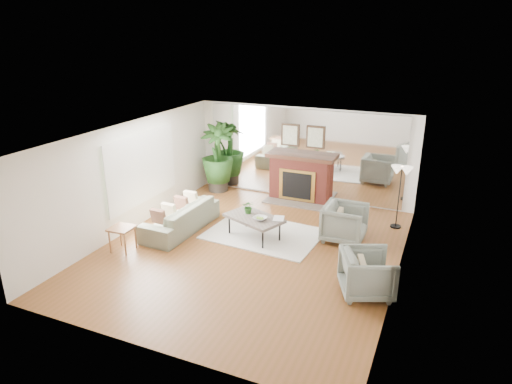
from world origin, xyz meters
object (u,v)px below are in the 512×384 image
at_px(fireplace, 299,177).
at_px(sofa, 180,217).
at_px(coffee_table, 254,219).
at_px(armchair_front, 367,274).
at_px(potted_ficus, 217,156).
at_px(armchair_back, 345,223).
at_px(side_table, 122,231).
at_px(floor_lamp, 401,176).

relative_size(fireplace, sofa, 0.94).
height_order(coffee_table, armchair_front, armchair_front).
distance_m(sofa, potted_ficus, 2.92).
height_order(coffee_table, potted_ficus, potted_ficus).
bearing_deg(armchair_back, fireplace, 41.06).
bearing_deg(side_table, floor_lamp, 34.57).
distance_m(fireplace, side_table, 5.00).
bearing_deg(fireplace, potted_ficus, -175.92).
relative_size(armchair_back, potted_ficus, 0.47).
bearing_deg(potted_ficus, fireplace, 4.08).
bearing_deg(coffee_table, armchair_front, -25.71).
xyz_separation_m(side_table, floor_lamp, (5.14, 3.54, 0.83)).
height_order(sofa, armchair_back, armchair_back).
bearing_deg(armchair_back, armchair_front, -156.25).
height_order(sofa, side_table, sofa).
height_order(fireplace, potted_ficus, fireplace).
height_order(side_table, potted_ficus, potted_ficus).
bearing_deg(fireplace, side_table, -119.38).
height_order(potted_ficus, floor_lamp, potted_ficus).
distance_m(sofa, armchair_back, 3.75).
relative_size(armchair_back, floor_lamp, 0.61).
xyz_separation_m(armchair_back, potted_ficus, (-4.11, 1.83, 0.62)).
bearing_deg(armchair_back, sofa, 105.38).
distance_m(fireplace, sofa, 3.54).
xyz_separation_m(side_table, potted_ficus, (0.06, 4.18, 0.59)).
bearing_deg(sofa, armchair_back, 106.90).
distance_m(fireplace, armchair_back, 2.64).
relative_size(side_table, potted_ficus, 0.27).
relative_size(fireplace, potted_ficus, 1.05).
xyz_separation_m(armchair_back, armchair_front, (0.86, -2.01, -0.01)).
bearing_deg(potted_ficus, floor_lamp, -7.21).
xyz_separation_m(coffee_table, potted_ficus, (-2.23, 2.51, 0.57)).
xyz_separation_m(fireplace, floor_lamp, (2.69, -0.81, 0.62)).
distance_m(sofa, side_table, 1.50).
bearing_deg(fireplace, coffee_table, -93.45).
bearing_deg(potted_ficus, coffee_table, -48.40).
xyz_separation_m(coffee_table, armchair_back, (1.87, 0.69, -0.05)).
relative_size(armchair_front, side_table, 1.66).
distance_m(armchair_back, floor_lamp, 1.76).
bearing_deg(armchair_back, potted_ficus, 66.46).
bearing_deg(fireplace, armchair_front, -57.23).
relative_size(coffee_table, sofa, 0.67).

